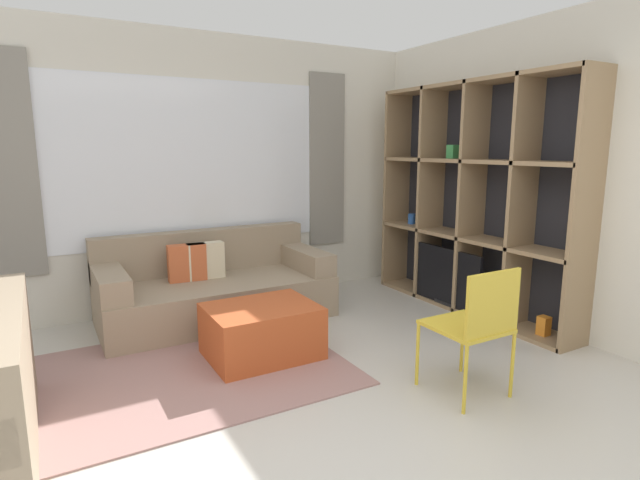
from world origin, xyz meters
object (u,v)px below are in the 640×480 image
ottoman (262,331)px  shelving_unit (474,204)px  folding_chair (476,321)px  couch_main (215,288)px

ottoman → shelving_unit: bearing=1.5°
folding_chair → ottoman: bearing=-53.0°
couch_main → folding_chair: 2.53m
shelving_unit → folding_chair: bearing=-135.1°
couch_main → folding_chair: (0.97, -2.32, 0.23)m
ottoman → folding_chair: (0.95, -1.26, 0.31)m
couch_main → ottoman: couch_main is taller
couch_main → ottoman: bearing=-88.5°
shelving_unit → folding_chair: 1.94m
couch_main → folding_chair: size_ratio=2.41×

